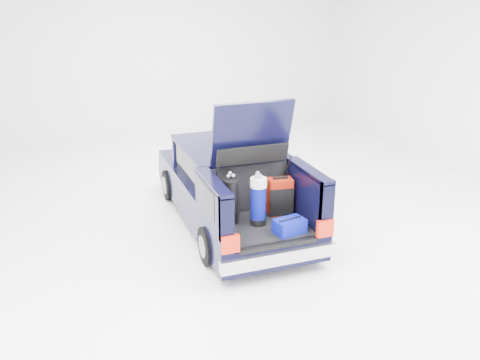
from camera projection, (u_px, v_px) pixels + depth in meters
name	position (u px, v px, depth m)	size (l,w,h in m)	color
ground	(231.00, 221.00, 9.40)	(14.00, 14.00, 0.00)	white
car	(229.00, 186.00, 9.26)	(1.87, 4.65, 2.47)	black
red_suitcase	(280.00, 197.00, 8.17)	(0.41, 0.30, 0.64)	#751103
black_golf_bag	(231.00, 201.00, 7.81)	(0.32, 0.38, 0.84)	black
blue_golf_bag	(258.00, 201.00, 7.78)	(0.31, 0.31, 0.86)	black
blue_duffel	(290.00, 226.00, 7.58)	(0.50, 0.37, 0.24)	#04096F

